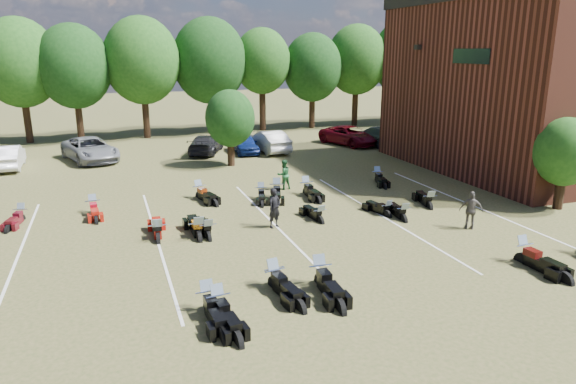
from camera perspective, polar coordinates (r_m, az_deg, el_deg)
name	(u,v)px	position (r m, az deg, el deg)	size (l,w,h in m)	color
ground	(372,242)	(20.63, 9.33, -5.49)	(160.00, 160.00, 0.00)	brown
car_1	(8,157)	(37.26, -28.68, 3.43)	(1.59, 4.57, 1.51)	silver
car_2	(90,149)	(37.59, -21.13, 4.45)	(2.64, 5.72, 1.59)	gray
car_3	(206,144)	(38.14, -9.11, 5.26)	(1.90, 4.66, 1.35)	black
car_4	(245,144)	(37.96, -4.83, 5.35)	(1.60, 3.97, 1.35)	navy
car_5	(269,141)	(38.30, -2.13, 5.67)	(1.68, 4.81, 1.58)	beige
car_6	(350,136)	(41.48, 6.86, 6.25)	(2.45, 5.32, 1.48)	#5B0511
car_7	(376,136)	(41.57, 9.79, 6.17)	(2.10, 5.17, 1.50)	#38383E
person_black	(275,208)	(21.73, -1.51, -1.79)	(0.63, 0.41, 1.72)	black
person_green	(284,175)	(27.78, -0.48, 1.95)	(0.79, 0.62, 1.63)	#235D30
person_grey	(471,210)	(22.91, 19.69, -1.91)	(0.96, 0.40, 1.64)	#58514B
motorcycle_0	(208,311)	(15.45, -8.84, -12.95)	(0.74, 2.33, 1.30)	black
motorcycle_1	(274,286)	(16.74, -1.58, -10.41)	(0.72, 2.25, 1.26)	black
motorcycle_2	(219,315)	(15.20, -7.69, -13.41)	(0.73, 2.28, 1.27)	black
motorcycle_3	(275,288)	(16.61, -1.50, -10.63)	(0.73, 2.29, 1.28)	black
motorcycle_4	(320,285)	(16.85, 3.55, -10.27)	(0.80, 2.50, 1.39)	black
motorcycle_5	(522,262)	(20.28, 24.58, -7.13)	(0.78, 2.46, 1.37)	black
motorcycle_7	(158,241)	(21.04, -14.21, -5.35)	(0.77, 2.43, 1.35)	#97100A
motorcycle_8	(199,240)	(20.88, -9.85, -5.25)	(0.80, 2.52, 1.41)	black
motorcycle_9	(209,239)	(20.87, -8.80, -5.22)	(0.70, 2.20, 1.23)	black
motorcycle_10	(320,223)	(22.62, 3.59, -3.41)	(0.65, 2.05, 1.14)	black
motorcycle_11	(404,221)	(23.35, 12.71, -3.16)	(0.68, 2.14, 1.19)	black
motorcycle_12	(387,216)	(23.82, 10.92, -2.68)	(0.63, 1.99, 1.11)	black
motorcycle_13	(429,208)	(25.50, 15.43, -1.76)	(0.71, 2.23, 1.24)	black
motorcycle_14	(22,221)	(25.67, -27.45, -2.87)	(0.64, 2.00, 1.11)	#4C0A13
motorcycle_15	(94,213)	(25.55, -20.77, -2.18)	(0.69, 2.18, 1.21)	#A0140B
motorcycle_16	(261,198)	(26.31, -3.01, -0.68)	(0.65, 2.03, 1.13)	black
motorcycle_17	(200,198)	(26.67, -9.80, -0.66)	(0.74, 2.33, 1.30)	black
motorcycle_18	(277,196)	(26.59, -1.26, -0.49)	(0.76, 2.39, 1.33)	black
motorcycle_19	(306,194)	(27.00, 2.02, -0.24)	(0.76, 2.37, 1.32)	black
motorcycle_20	(377,182)	(30.03, 9.87, 1.15)	(0.69, 2.16, 1.21)	black
tree_line	(204,62)	(46.59, -9.27, 14.05)	(56.00, 6.00, 9.79)	black
young_tree_near_building	(565,152)	(27.14, 28.44, 3.94)	(2.80, 2.80, 4.16)	black
young_tree_midfield	(230,118)	(33.42, -6.46, 8.13)	(3.20, 3.20, 4.70)	black
parking_lines	(276,226)	(22.08, -1.30, -3.85)	(20.10, 14.00, 0.01)	silver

